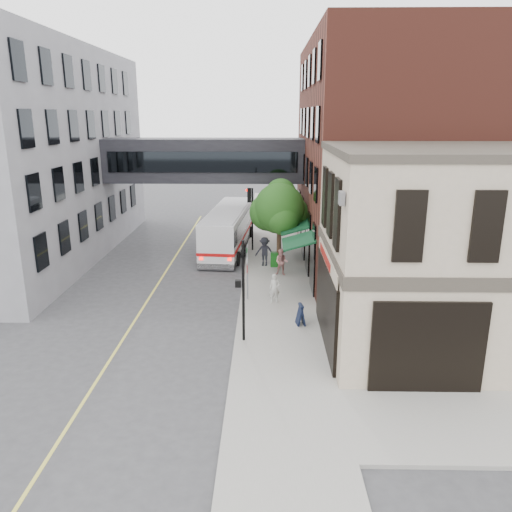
{
  "coord_description": "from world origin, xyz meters",
  "views": [
    {
      "loc": [
        1.31,
        -17.95,
        9.67
      ],
      "look_at": [
        0.89,
        4.45,
        3.27
      ],
      "focal_mm": 35.0,
      "sensor_mm": 36.0,
      "label": 1
    }
  ],
  "objects_px": {
    "pedestrian_a": "(275,288)",
    "sandwich_board": "(301,314)",
    "bus": "(228,227)",
    "newspaper_box": "(274,259)",
    "pedestrian_b": "(282,262)",
    "pedestrian_c": "(265,251)"
  },
  "relations": [
    {
      "from": "pedestrian_b",
      "to": "newspaper_box",
      "type": "bearing_deg",
      "value": 115.21
    },
    {
      "from": "sandwich_board",
      "to": "pedestrian_b",
      "type": "bearing_deg",
      "value": 85.25
    },
    {
      "from": "pedestrian_a",
      "to": "pedestrian_b",
      "type": "bearing_deg",
      "value": 77.18
    },
    {
      "from": "pedestrian_a",
      "to": "pedestrian_c",
      "type": "relative_size",
      "value": 0.81
    },
    {
      "from": "bus",
      "to": "newspaper_box",
      "type": "bearing_deg",
      "value": -55.0
    },
    {
      "from": "newspaper_box",
      "to": "sandwich_board",
      "type": "xyz_separation_m",
      "value": [
        1.09,
        -9.26,
        0.03
      ]
    },
    {
      "from": "bus",
      "to": "pedestrian_b",
      "type": "relative_size",
      "value": 6.84
    },
    {
      "from": "newspaper_box",
      "to": "bus",
      "type": "bearing_deg",
      "value": 124.87
    },
    {
      "from": "pedestrian_c",
      "to": "sandwich_board",
      "type": "height_order",
      "value": "pedestrian_c"
    },
    {
      "from": "bus",
      "to": "pedestrian_a",
      "type": "relative_size",
      "value": 7.33
    },
    {
      "from": "newspaper_box",
      "to": "pedestrian_b",
      "type": "bearing_deg",
      "value": -76.9
    },
    {
      "from": "pedestrian_a",
      "to": "bus",
      "type": "bearing_deg",
      "value": 99.58
    },
    {
      "from": "pedestrian_a",
      "to": "pedestrian_c",
      "type": "bearing_deg",
      "value": 88.15
    },
    {
      "from": "bus",
      "to": "newspaper_box",
      "type": "height_order",
      "value": "bus"
    },
    {
      "from": "pedestrian_a",
      "to": "sandwich_board",
      "type": "height_order",
      "value": "pedestrian_a"
    },
    {
      "from": "pedestrian_b",
      "to": "newspaper_box",
      "type": "relative_size",
      "value": 1.73
    },
    {
      "from": "sandwich_board",
      "to": "pedestrian_c",
      "type": "bearing_deg",
      "value": 90.41
    },
    {
      "from": "newspaper_box",
      "to": "sandwich_board",
      "type": "relative_size",
      "value": 0.94
    },
    {
      "from": "pedestrian_a",
      "to": "pedestrian_b",
      "type": "height_order",
      "value": "pedestrian_b"
    },
    {
      "from": "pedestrian_a",
      "to": "sandwich_board",
      "type": "distance_m",
      "value": 3.13
    },
    {
      "from": "pedestrian_a",
      "to": "sandwich_board",
      "type": "xyz_separation_m",
      "value": [
        1.17,
        -2.89,
        -0.26
      ]
    },
    {
      "from": "bus",
      "to": "pedestrian_b",
      "type": "distance_m",
      "value": 7.49
    }
  ]
}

